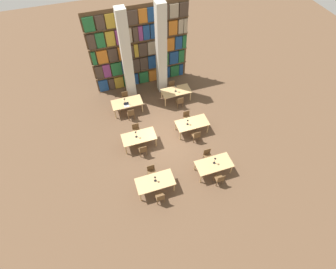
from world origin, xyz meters
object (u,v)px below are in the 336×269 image
chair_1 (152,172)px  desk_lamp_0 (155,178)px  chair_6 (196,135)px  chair_11 (172,87)px  pillar_center (161,51)px  chair_10 (180,102)px  chair_0 (160,197)px  desk_lamp_3 (188,121)px  reading_table_3 (192,124)px  chair_2 (220,179)px  chair_7 (187,117)px  pillar_left (127,58)px  reading_table_2 (139,137)px  reading_table_4 (127,103)px  reading_table_5 (176,92)px  laptop (127,105)px  chair_3 (208,155)px  chair_9 (125,97)px  desk_lamp_4 (125,100)px  desk_lamp_5 (176,87)px  chair_5 (136,130)px  chair_8 (131,114)px  desk_lamp_1 (215,160)px  desk_lamp_2 (136,133)px  chair_4 (143,150)px  reading_table_0 (155,182)px  reading_table_1 (214,165)px

chair_1 → desk_lamp_0: size_ratio=2.23×
chair_6 → chair_11: bearing=89.3°
pillar_center → chair_10: (0.55, -2.06, -2.52)m
chair_0 → desk_lamp_3: size_ratio=2.23×
reading_table_3 → chair_2: bearing=-89.6°
chair_7 → desk_lamp_3: bearing=70.7°
pillar_left → reading_table_2: size_ratio=3.15×
chair_2 → reading_table_4: bearing=116.3°
pillar_center → chair_7: size_ratio=6.83×
desk_lamp_0 → reading_table_5: size_ratio=0.21×
laptop → chair_3: bearing=-55.2°
chair_7 → chair_9: size_ratio=1.00×
desk_lamp_4 → desk_lamp_5: 3.37m
desk_lamp_0 → chair_10: 6.10m
desk_lamp_3 → desk_lamp_0: bearing=-133.8°
pillar_center → chair_1: bearing=-112.0°
chair_6 → desk_lamp_4: (-3.35, 3.61, 0.55)m
chair_5 → laptop: bearing=-86.4°
pillar_left → chair_8: (-0.53, -2.10, -2.52)m
desk_lamp_1 → chair_8: desk_lamp_1 is taller
pillar_left → chair_0: size_ratio=6.83×
reading_table_4 → desk_lamp_2: bearing=-92.1°
reading_table_4 → chair_9: 0.79m
reading_table_3 → chair_7: 0.79m
pillar_center → chair_4: bearing=-118.3°
pillar_center → desk_lamp_5: bearing=-69.0°
pillar_center → reading_table_5: 2.72m
chair_7 → laptop: 3.81m
chair_4 → reading_table_0: bearing=-88.8°
chair_8 → reading_table_5: chair_8 is taller
pillar_left → reading_table_3: size_ratio=3.15×
chair_3 → desk_lamp_5: 5.18m
chair_5 → desk_lamp_5: bearing=-146.1°
laptop → desk_lamp_5: size_ratio=0.63×
desk_lamp_1 → chair_11: desk_lamp_1 is taller
pillar_center → reading_table_3: 4.86m
desk_lamp_4 → reading_table_5: (3.42, 0.09, -0.36)m
chair_5 → desk_lamp_4: (-0.16, 2.11, 0.55)m
reading_table_0 → reading_table_3: 4.39m
pillar_left → chair_1: (-0.46, -6.50, -2.52)m
chair_1 → chair_4: same height
chair_8 → chair_10: size_ratio=1.00×
pillar_left → desk_lamp_5: (2.68, -1.34, -1.91)m
chair_2 → chair_11: same height
desk_lamp_0 → chair_5: (-0.07, 3.74, -0.54)m
reading_table_1 → chair_5: bearing=130.9°
chair_11 → desk_lamp_5: (-0.04, -0.80, 0.62)m
chair_9 → chair_2: bearing=113.7°
desk_lamp_4 → reading_table_4: bearing=20.4°
chair_1 → reading_table_4: 5.17m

